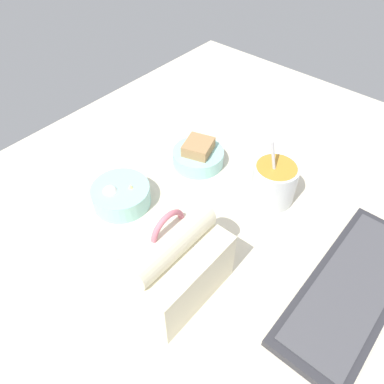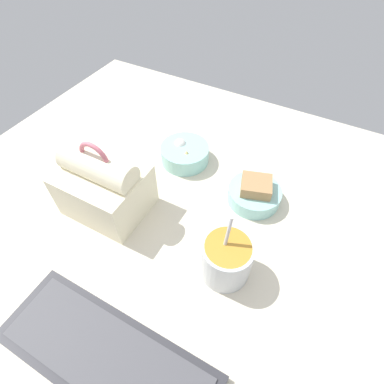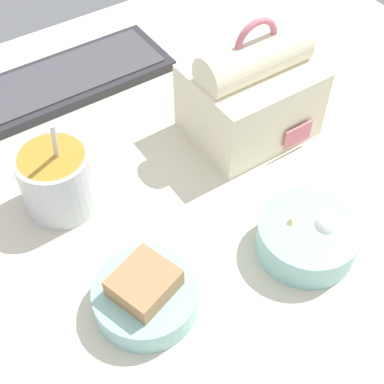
{
  "view_description": "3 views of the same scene",
  "coord_description": "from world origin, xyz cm",
  "px_view_note": "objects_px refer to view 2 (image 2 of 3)",
  "views": [
    {
      "loc": [
        48.66,
        36.58,
        67.37
      ],
      "look_at": [
        3.92,
        -1.74,
        7.0
      ],
      "focal_mm": 35.0,
      "sensor_mm": 36.0,
      "label": 1
    },
    {
      "loc": [
        -18.38,
        39.44,
        61.73
      ],
      "look_at": [
        3.92,
        -1.74,
        7.0
      ],
      "focal_mm": 28.0,
      "sensor_mm": 36.0,
      "label": 2
    },
    {
      "loc": [
        -22.8,
        -41.59,
        63.2
      ],
      "look_at": [
        3.92,
        -1.74,
        7.0
      ],
      "focal_mm": 50.0,
      "sensor_mm": 36.0,
      "label": 3
    }
  ],
  "objects_px": {
    "keyboard": "(107,357)",
    "bento_bowl_snacks": "(185,153)",
    "soup_cup": "(226,258)",
    "bento_bowl_sandwich": "(254,193)",
    "lunch_bag": "(104,186)"
  },
  "relations": [
    {
      "from": "keyboard",
      "to": "bento_bowl_snacks",
      "type": "height_order",
      "value": "bento_bowl_snacks"
    },
    {
      "from": "keyboard",
      "to": "lunch_bag",
      "type": "xyz_separation_m",
      "value": [
        0.21,
        -0.28,
        0.06
      ]
    },
    {
      "from": "lunch_bag",
      "to": "soup_cup",
      "type": "xyz_separation_m",
      "value": [
        -0.32,
        0.02,
        -0.02
      ]
    },
    {
      "from": "soup_cup",
      "to": "bento_bowl_snacks",
      "type": "bearing_deg",
      "value": -46.9
    },
    {
      "from": "keyboard",
      "to": "bento_bowl_snacks",
      "type": "bearing_deg",
      "value": -75.78
    },
    {
      "from": "lunch_bag",
      "to": "keyboard",
      "type": "bearing_deg",
      "value": 127.59
    },
    {
      "from": "lunch_bag",
      "to": "soup_cup",
      "type": "bearing_deg",
      "value": 175.98
    },
    {
      "from": "soup_cup",
      "to": "bento_bowl_sandwich",
      "type": "distance_m",
      "value": 0.22
    },
    {
      "from": "bento_bowl_sandwich",
      "to": "bento_bowl_snacks",
      "type": "distance_m",
      "value": 0.23
    },
    {
      "from": "lunch_bag",
      "to": "bento_bowl_snacks",
      "type": "relative_size",
      "value": 1.51
    },
    {
      "from": "lunch_bag",
      "to": "bento_bowl_sandwich",
      "type": "bearing_deg",
      "value": -148.27
    },
    {
      "from": "keyboard",
      "to": "bento_bowl_sandwich",
      "type": "height_order",
      "value": "bento_bowl_sandwich"
    },
    {
      "from": "soup_cup",
      "to": "bento_bowl_snacks",
      "type": "distance_m",
      "value": 0.35
    },
    {
      "from": "lunch_bag",
      "to": "soup_cup",
      "type": "relative_size",
      "value": 1.24
    },
    {
      "from": "bento_bowl_sandwich",
      "to": "bento_bowl_snacks",
      "type": "xyz_separation_m",
      "value": [
        0.23,
        -0.04,
        0.0
      ]
    }
  ]
}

